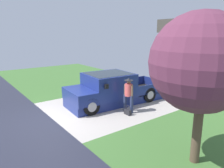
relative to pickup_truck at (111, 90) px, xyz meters
name	(u,v)px	position (x,y,z in m)	size (l,w,h in m)	color
ground	(6,131)	(0.20, -5.14, -0.76)	(29.20, 18.60, 0.18)	#B4ABA3
pickup_truck	(111,90)	(0.00, 0.00, 0.00)	(2.42, 5.59, 1.63)	navy
person_with_hat	(128,93)	(1.52, -0.10, 0.18)	(0.52, 0.42, 1.65)	navy
handbag	(128,112)	(1.75, -0.33, -0.60)	(0.37, 0.15, 0.46)	#232328
front_yard_tree	(201,60)	(5.55, -1.14, 2.19)	(2.61, 2.79, 4.23)	brown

